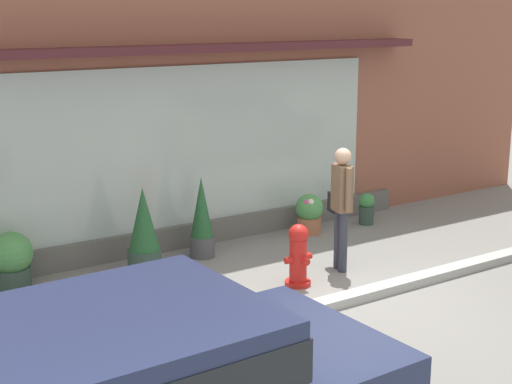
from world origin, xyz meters
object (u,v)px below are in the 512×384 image
object	(u,v)px
pedestrian_with_handbag	(341,199)
potted_plant_trailing_edge	(11,259)
potted_plant_corner_tall	(144,233)
potted_plant_window_center	(202,219)
fire_hydrant	(298,255)
potted_plant_window_left	(367,208)
potted_plant_window_right	(309,213)

from	to	relation	value
pedestrian_with_handbag	potted_plant_trailing_edge	xyz separation A→B (m)	(-4.03, 1.83, -0.62)
pedestrian_with_handbag	potted_plant_corner_tall	bearing A→B (deg)	74.31
potted_plant_corner_tall	potted_plant_trailing_edge	bearing A→B (deg)	165.00
pedestrian_with_handbag	potted_plant_window_center	world-z (taller)	pedestrian_with_handbag
fire_hydrant	potted_plant_window_left	world-z (taller)	fire_hydrant
potted_plant_trailing_edge	potted_plant_corner_tall	bearing A→B (deg)	-15.00
pedestrian_with_handbag	potted_plant_window_center	distance (m)	2.10
potted_plant_window_left	potted_plant_window_right	xyz separation A→B (m)	(-1.15, 0.11, 0.07)
fire_hydrant	potted_plant_window_center	distance (m)	1.81
potted_plant_trailing_edge	potted_plant_window_center	size ratio (longest dim) A/B	0.63
potted_plant_window_left	potted_plant_corner_tall	size ratio (longest dim) A/B	0.44
potted_plant_corner_tall	pedestrian_with_handbag	bearing A→B (deg)	-30.45
pedestrian_with_handbag	potted_plant_window_right	distance (m)	1.92
pedestrian_with_handbag	potted_plant_window_left	world-z (taller)	pedestrian_with_handbag
fire_hydrant	pedestrian_with_handbag	bearing A→B (deg)	11.70
potted_plant_window_left	pedestrian_with_handbag	bearing A→B (deg)	-140.60
potted_plant_window_left	potted_plant_window_right	size ratio (longest dim) A/B	0.82
potted_plant_window_right	potted_plant_window_center	bearing A→B (deg)	-177.83
fire_hydrant	potted_plant_corner_tall	distance (m)	2.15
pedestrian_with_handbag	potted_plant_window_right	bearing A→B (deg)	-9.11
potted_plant_window_left	potted_plant_window_center	bearing A→B (deg)	179.50
pedestrian_with_handbag	potted_plant_window_center	xyz separation A→B (m)	(-1.32, 1.57, -0.44)
potted_plant_trailing_edge	potted_plant_window_center	distance (m)	2.73
potted_plant_window_left	potted_plant_trailing_edge	size ratio (longest dim) A/B	0.71
potted_plant_window_center	fire_hydrant	bearing A→B (deg)	-75.37
potted_plant_window_right	potted_plant_corner_tall	distance (m)	3.09
potted_plant_window_right	potted_plant_window_center	xyz separation A→B (m)	(-2.05, -0.08, 0.23)
pedestrian_with_handbag	potted_plant_trailing_edge	world-z (taller)	pedestrian_with_handbag
fire_hydrant	potted_plant_window_left	bearing A→B (deg)	32.15
potted_plant_window_left	potted_plant_corner_tall	world-z (taller)	potted_plant_corner_tall
potted_plant_window_right	potted_plant_window_center	world-z (taller)	potted_plant_window_center
potted_plant_trailing_edge	potted_plant_window_left	bearing A→B (deg)	-2.76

